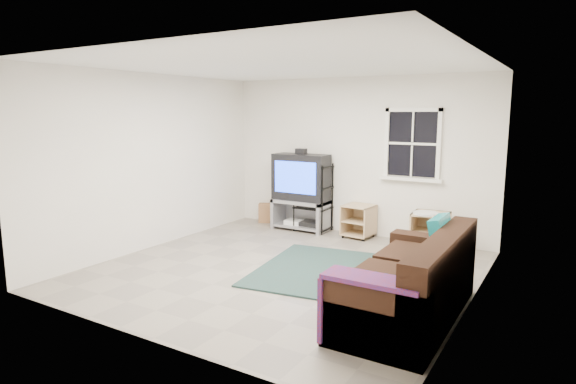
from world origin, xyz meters
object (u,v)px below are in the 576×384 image
Objects in this scene: side_table_left at (360,220)px; sofa at (411,285)px; side_table_right at (430,228)px; tv_unit at (301,185)px; av_rack at (313,202)px.

sofa reaches higher than side_table_left.
tv_unit is at bearing 176.82° from side_table_right.
tv_unit is 2.64× the size of side_table_left.
tv_unit is 2.32m from side_table_right.
sofa reaches higher than side_table_right.
side_table_right reaches higher than side_table_left.
side_table_right is (2.06, -0.16, -0.18)m from av_rack.
side_table_left is 0.91× the size of side_table_right.
side_table_right is at bearing -3.18° from tv_unit.
side_table_right is at bearing 100.73° from sofa.
tv_unit reaches higher than av_rack.
sofa is at bearing -58.01° from side_table_left.
av_rack is 1.97× the size of side_table_right.
av_rack is 2.18× the size of side_table_left.
sofa is (2.75, -2.63, -0.45)m from tv_unit.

